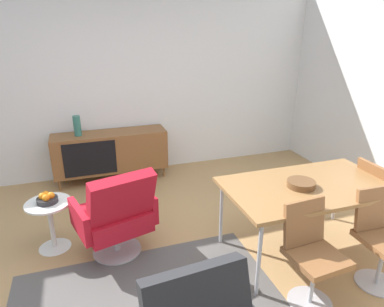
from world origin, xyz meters
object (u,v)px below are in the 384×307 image
(fruit_bowl, at_px, (47,198))
(dining_chair_far_end, at_px, (377,196))
(lounge_chair_red, at_px, (116,213))
(wooden_bowl_on_table, at_px, (301,184))
(sideboard, at_px, (111,151))
(dining_chair_front_left, at_px, (311,251))
(dining_table, at_px, (309,189))
(side_table_round, at_px, (51,220))
(dining_chair_front_right, at_px, (381,235))
(vase_cobalt, at_px, (77,126))

(fruit_bowl, bearing_deg, dining_chair_far_end, -14.68)
(lounge_chair_red, bearing_deg, wooden_bowl_on_table, -17.94)
(sideboard, height_order, lounge_chair_red, lounge_chair_red)
(fruit_bowl, bearing_deg, dining_chair_front_left, -35.00)
(wooden_bowl_on_table, bearing_deg, dining_table, 6.97)
(sideboard, xyz_separation_m, dining_chair_front_left, (1.27, -2.92, 0.03))
(wooden_bowl_on_table, height_order, side_table_round, wooden_bowl_on_table)
(sideboard, relative_size, dining_table, 1.00)
(dining_table, bearing_deg, lounge_chair_red, 163.41)
(dining_table, height_order, side_table_round, dining_table)
(dining_table, xyz_separation_m, fruit_bowl, (-2.38, 0.86, -0.13))
(wooden_bowl_on_table, xyz_separation_m, dining_chair_front_left, (-0.25, -0.55, -0.30))
(dining_chair_far_end, relative_size, side_table_round, 1.65)
(wooden_bowl_on_table, xyz_separation_m, dining_chair_front_right, (0.45, -0.55, -0.30))
(wooden_bowl_on_table, xyz_separation_m, lounge_chair_red, (-1.65, 0.54, -0.30))
(dining_chair_front_right, relative_size, fruit_bowl, 4.28)
(dining_chair_far_end, height_order, dining_chair_front_left, same)
(wooden_bowl_on_table, height_order, lounge_chair_red, lounge_chair_red)
(fruit_bowl, bearing_deg, dining_table, -19.83)
(dining_chair_front_right, xyz_separation_m, dining_chair_far_end, (0.54, 0.56, 0.00))
(vase_cobalt, bearing_deg, wooden_bowl_on_table, -50.92)
(dining_chair_front_right, bearing_deg, fruit_bowl, 152.58)
(dining_chair_far_end, distance_m, lounge_chair_red, 2.69)
(dining_chair_front_right, bearing_deg, side_table_round, 152.58)
(dining_chair_front_right, height_order, fruit_bowl, dining_chair_front_right)
(dining_table, xyz_separation_m, dining_chair_front_left, (-0.35, -0.56, -0.23))
(sideboard, relative_size, lounge_chair_red, 1.69)
(lounge_chair_red, bearing_deg, vase_cobalt, 98.66)
(vase_cobalt, bearing_deg, dining_chair_far_end, -38.98)
(dining_table, distance_m, side_table_round, 2.55)
(dining_chair_front_right, height_order, dining_chair_far_end, same)
(lounge_chair_red, bearing_deg, dining_chair_far_end, -11.16)
(fruit_bowl, bearing_deg, vase_cobalt, 77.30)
(vase_cobalt, bearing_deg, lounge_chair_red, -81.34)
(lounge_chair_red, bearing_deg, dining_chair_front_right, -27.17)
(wooden_bowl_on_table, distance_m, dining_chair_far_end, 1.04)
(sideboard, bearing_deg, dining_chair_front_left, -66.60)
(vase_cobalt, xyz_separation_m, lounge_chair_red, (0.28, -1.85, -0.39))
(wooden_bowl_on_table, bearing_deg, sideboard, 122.55)
(dining_chair_far_end, bearing_deg, side_table_round, 165.32)
(vase_cobalt, bearing_deg, dining_table, -49.32)
(side_table_round, bearing_deg, sideboard, 63.45)
(dining_chair_far_end, height_order, lounge_chair_red, lounge_chair_red)
(vase_cobalt, height_order, wooden_bowl_on_table, vase_cobalt)
(dining_chair_front_left, height_order, lounge_chair_red, lounge_chair_red)
(lounge_chair_red, bearing_deg, fruit_bowl, 151.75)
(sideboard, relative_size, dining_chair_far_end, 1.87)
(lounge_chair_red, bearing_deg, dining_table, -16.59)
(vase_cobalt, distance_m, dining_table, 3.13)
(dining_chair_front_left, bearing_deg, dining_chair_far_end, 24.26)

